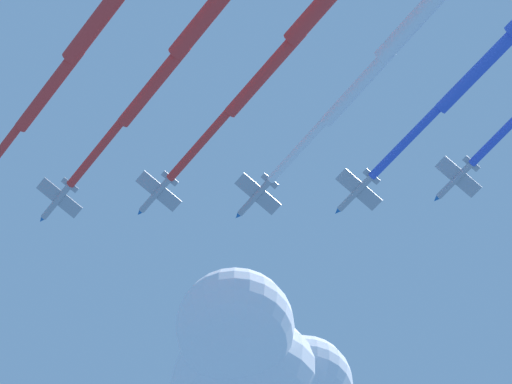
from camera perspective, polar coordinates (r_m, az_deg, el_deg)
name	(u,v)px	position (r m, az deg, el deg)	size (l,w,h in m)	color
jet_lead	(102,15)	(197.72, -7.18, 8.19)	(60.53, 47.30, 4.18)	#9EA3AD
jet_port_inner	(210,10)	(196.00, -2.16, 8.45)	(60.11, 47.35, 4.23)	#9EA3AD
jet_port_mid	(416,18)	(195.67, 7.47, 8.02)	(56.27, 44.52, 4.31)	#9EA3AD
cloud_puff	(252,382)	(248.10, -0.17, -8.81)	(51.49, 36.82, 34.04)	white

